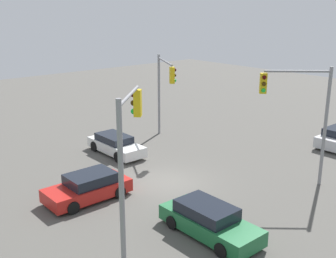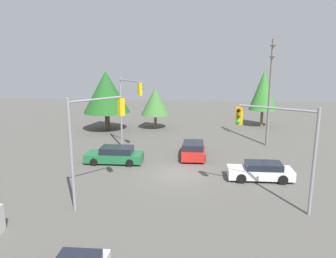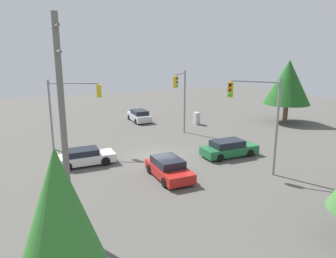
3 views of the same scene
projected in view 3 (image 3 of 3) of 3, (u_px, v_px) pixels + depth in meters
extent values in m
plane|color=#54514C|center=(157.00, 157.00, 26.61)|extent=(80.00, 80.00, 0.00)
cube|color=#1E6638|center=(229.00, 150.00, 26.68)|extent=(1.79, 4.64, 0.67)
cube|color=black|center=(227.00, 143.00, 26.45)|extent=(1.58, 2.55, 0.52)
cylinder|color=black|center=(238.00, 147.00, 28.06)|extent=(0.22, 0.61, 0.61)
cylinder|color=black|center=(250.00, 153.00, 26.56)|extent=(0.22, 0.61, 0.61)
cylinder|color=black|center=(209.00, 152.00, 26.90)|extent=(0.22, 0.61, 0.61)
cylinder|color=black|center=(220.00, 158.00, 25.40)|extent=(0.22, 0.61, 0.61)
cube|color=silver|center=(85.00, 159.00, 24.63)|extent=(1.70, 4.50, 0.63)
cube|color=black|center=(81.00, 152.00, 24.41)|extent=(1.50, 2.48, 0.44)
cylinder|color=black|center=(100.00, 155.00, 25.95)|extent=(0.22, 0.68, 0.68)
cylinder|color=black|center=(106.00, 161.00, 24.52)|extent=(0.22, 0.68, 0.68)
cylinder|color=black|center=(64.00, 160.00, 24.82)|extent=(0.22, 0.68, 0.68)
cylinder|color=black|center=(67.00, 167.00, 23.40)|extent=(0.22, 0.68, 0.68)
cube|color=red|center=(169.00, 171.00, 22.19)|extent=(4.25, 1.91, 0.65)
cube|color=black|center=(168.00, 162.00, 22.24)|extent=(2.34, 1.68, 0.52)
cylinder|color=black|center=(190.00, 178.00, 21.44)|extent=(0.62, 0.22, 0.62)
cylinder|color=black|center=(165.00, 183.00, 20.71)|extent=(0.62, 0.22, 0.62)
cylinder|color=black|center=(173.00, 165.00, 23.77)|extent=(0.62, 0.22, 0.62)
cylinder|color=black|center=(150.00, 169.00, 23.03)|extent=(0.62, 0.22, 0.62)
cube|color=silver|center=(139.00, 117.00, 39.41)|extent=(4.15, 1.79, 0.72)
cube|color=black|center=(140.00, 112.00, 39.08)|extent=(2.28, 1.58, 0.49)
cylinder|color=black|center=(129.00, 117.00, 40.26)|extent=(0.60, 0.22, 0.60)
cylinder|color=black|center=(142.00, 116.00, 40.94)|extent=(0.60, 0.22, 0.60)
cylinder|color=black|center=(136.00, 121.00, 37.99)|extent=(0.60, 0.22, 0.60)
cylinder|color=black|center=(150.00, 120.00, 38.67)|extent=(0.60, 0.22, 0.60)
cylinder|color=gray|center=(277.00, 128.00, 22.02)|extent=(0.18, 0.18, 6.66)
cylinder|color=gray|center=(255.00, 81.00, 21.88)|extent=(2.45, 2.31, 0.12)
cube|color=gold|center=(230.00, 90.00, 22.63)|extent=(0.44, 0.44, 1.05)
sphere|color=#360503|center=(230.00, 85.00, 22.39)|extent=(0.22, 0.22, 0.22)
sphere|color=#392605|center=(230.00, 90.00, 22.47)|extent=(0.22, 0.22, 0.22)
sphere|color=green|center=(230.00, 95.00, 22.55)|extent=(0.22, 0.22, 0.22)
cylinder|color=gray|center=(185.00, 102.00, 33.54)|extent=(0.18, 0.18, 6.44)
cylinder|color=gray|center=(180.00, 74.00, 31.26)|extent=(2.59, 2.37, 0.12)
cube|color=gold|center=(175.00, 82.00, 29.84)|extent=(0.44, 0.44, 1.05)
sphere|color=#360503|center=(177.00, 78.00, 29.71)|extent=(0.22, 0.22, 0.22)
sphere|color=#392605|center=(177.00, 82.00, 29.79)|extent=(0.22, 0.22, 0.22)
sphere|color=green|center=(177.00, 86.00, 29.87)|extent=(0.22, 0.22, 0.22)
cylinder|color=gray|center=(51.00, 116.00, 27.84)|extent=(0.18, 0.18, 6.01)
cylinder|color=gray|center=(73.00, 83.00, 27.04)|extent=(2.13, 3.83, 0.12)
cube|color=gold|center=(99.00, 91.00, 27.06)|extent=(0.41, 0.43, 1.05)
sphere|color=#360503|center=(99.00, 87.00, 27.15)|extent=(0.22, 0.22, 0.22)
sphere|color=#392605|center=(100.00, 91.00, 27.23)|extent=(0.22, 0.22, 0.22)
sphere|color=green|center=(100.00, 95.00, 27.31)|extent=(0.22, 0.22, 0.22)
cylinder|color=slate|center=(64.00, 131.00, 14.46)|extent=(0.28, 0.28, 10.05)
cylinder|color=slate|center=(55.00, 26.00, 13.39)|extent=(2.20, 0.12, 0.12)
cylinder|color=slate|center=(57.00, 51.00, 13.63)|extent=(2.20, 0.12, 0.12)
cube|color=#B2B2AD|center=(196.00, 118.00, 37.80)|extent=(0.88, 0.52, 1.39)
cylinder|color=brown|center=(285.00, 113.00, 38.76)|extent=(0.56, 0.56, 2.21)
cone|color=#1E561E|center=(288.00, 82.00, 37.88)|extent=(5.30, 5.30, 5.09)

